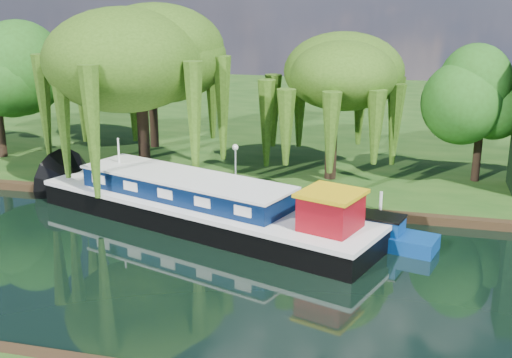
# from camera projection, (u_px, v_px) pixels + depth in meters

# --- Properties ---
(ground) EXTENTS (120.00, 120.00, 0.00)m
(ground) POSITION_uv_depth(u_px,v_px,m) (159.00, 265.00, 28.07)
(ground) COLOR black
(far_bank) EXTENTS (120.00, 52.00, 0.45)m
(far_bank) POSITION_uv_depth(u_px,v_px,m) (299.00, 116.00, 59.61)
(far_bank) COLOR #163C10
(far_bank) RESTS_ON ground
(dutch_barge) EXTENTS (19.26, 10.29, 3.99)m
(dutch_barge) POSITION_uv_depth(u_px,v_px,m) (204.00, 207.00, 32.47)
(dutch_barge) COLOR black
(dutch_barge) RESTS_ON ground
(narrowboat) EXTENTS (10.78, 4.41, 1.56)m
(narrowboat) POSITION_uv_depth(u_px,v_px,m) (327.00, 224.00, 31.39)
(narrowboat) COLOR navy
(narrowboat) RESTS_ON ground
(willow_left) EXTENTS (8.26, 8.26, 9.90)m
(willow_left) POSITION_uv_depth(u_px,v_px,m) (140.00, 60.00, 37.17)
(willow_left) COLOR black
(willow_left) RESTS_ON far_bank
(willow_right) EXTENTS (6.46, 6.46, 7.87)m
(willow_right) POSITION_uv_depth(u_px,v_px,m) (333.00, 84.00, 37.72)
(willow_right) COLOR black
(willow_right) RESTS_ON far_bank
(tree_far_mid) EXTENTS (5.53, 5.53, 9.05)m
(tree_far_mid) POSITION_uv_depth(u_px,v_px,m) (151.00, 61.00, 45.46)
(tree_far_mid) COLOR black
(tree_far_mid) RESTS_ON far_bank
(tree_far_right) EXTENTS (4.27, 4.27, 6.99)m
(tree_far_right) POSITION_uv_depth(u_px,v_px,m) (483.00, 101.00, 37.46)
(tree_far_right) COLOR black
(tree_far_right) RESTS_ON far_bank
(lamppost) EXTENTS (0.36, 0.36, 2.56)m
(lamppost) POSITION_uv_depth(u_px,v_px,m) (235.00, 154.00, 37.02)
(lamppost) COLOR silver
(lamppost) RESTS_ON far_bank
(mooring_posts) EXTENTS (19.16, 0.16, 1.00)m
(mooring_posts) POSITION_uv_depth(u_px,v_px,m) (208.00, 188.00, 35.72)
(mooring_posts) COLOR silver
(mooring_posts) RESTS_ON far_bank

